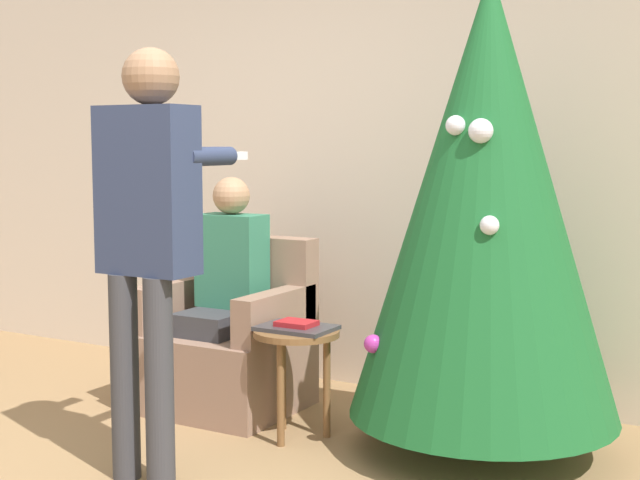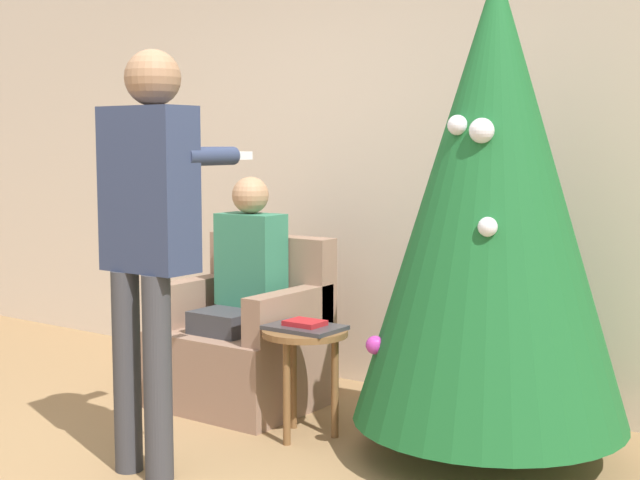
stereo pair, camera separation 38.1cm
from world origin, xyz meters
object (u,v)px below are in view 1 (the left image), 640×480
Objects in this scene: christmas_tree at (486,197)px; person_standing at (148,222)px; person_seated at (224,283)px; side_stool at (297,348)px; armchair at (227,347)px.

christmas_tree is 1.21× the size of person_standing.
christmas_tree is 1.53m from person_seated.
person_standing is 1.03m from side_stool.
christmas_tree is 1.49m from person_standing.
armchair reaches higher than side_stool.
christmas_tree reaches higher than armchair.
christmas_tree reaches higher than side_stool.
person_standing is at bearing -138.91° from christmas_tree.
armchair is at bearing 156.26° from side_stool.
armchair is (-1.45, 0.03, -0.86)m from christmas_tree.
armchair is 0.50× the size of person_standing.
side_stool is (0.27, 0.75, -0.65)m from person_standing.
armchair is at bearing 108.05° from person_standing.
person_standing is at bearing -71.54° from person_seated.
christmas_tree is 1.68m from armchair.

